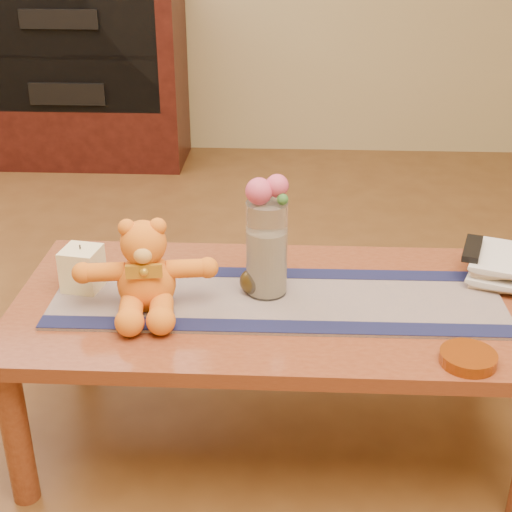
{
  "coord_description": "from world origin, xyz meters",
  "views": [
    {
      "loc": [
        0.03,
        -1.71,
        1.41
      ],
      "look_at": [
        -0.05,
        0.0,
        0.58
      ],
      "focal_mm": 51.08,
      "sensor_mm": 36.0,
      "label": 1
    }
  ],
  "objects_px": {
    "bronze_ball": "(252,281)",
    "tv_remote": "(472,248)",
    "pillar_candle": "(82,268)",
    "book_bottom": "(469,270)",
    "glass_vase": "(267,249)",
    "amber_dish": "(468,358)",
    "teddy_bear": "(145,265)"
  },
  "relations": [
    {
      "from": "glass_vase",
      "to": "tv_remote",
      "type": "distance_m",
      "value": 0.59
    },
    {
      "from": "glass_vase",
      "to": "bronze_ball",
      "type": "distance_m",
      "value": 0.1
    },
    {
      "from": "amber_dish",
      "to": "book_bottom",
      "type": "bearing_deg",
      "value": 77.62
    },
    {
      "from": "bronze_ball",
      "to": "amber_dish",
      "type": "bearing_deg",
      "value": -30.18
    },
    {
      "from": "teddy_bear",
      "to": "glass_vase",
      "type": "relative_size",
      "value": 1.32
    },
    {
      "from": "glass_vase",
      "to": "book_bottom",
      "type": "xyz_separation_m",
      "value": [
        0.58,
        0.15,
        -0.13
      ]
    },
    {
      "from": "glass_vase",
      "to": "amber_dish",
      "type": "distance_m",
      "value": 0.58
    },
    {
      "from": "tv_remote",
      "to": "book_bottom",
      "type": "bearing_deg",
      "value": 90.0
    },
    {
      "from": "teddy_bear",
      "to": "amber_dish",
      "type": "height_order",
      "value": "teddy_bear"
    },
    {
      "from": "pillar_candle",
      "to": "amber_dish",
      "type": "relative_size",
      "value": 0.88
    },
    {
      "from": "pillar_candle",
      "to": "glass_vase",
      "type": "distance_m",
      "value": 0.51
    },
    {
      "from": "tv_remote",
      "to": "glass_vase",
      "type": "bearing_deg",
      "value": -148.76
    },
    {
      "from": "book_bottom",
      "to": "tv_remote",
      "type": "height_order",
      "value": "tv_remote"
    },
    {
      "from": "bronze_ball",
      "to": "tv_remote",
      "type": "height_order",
      "value": "tv_remote"
    },
    {
      "from": "teddy_bear",
      "to": "glass_vase",
      "type": "height_order",
      "value": "glass_vase"
    },
    {
      "from": "pillar_candle",
      "to": "tv_remote",
      "type": "bearing_deg",
      "value": 7.38
    },
    {
      "from": "teddy_bear",
      "to": "bronze_ball",
      "type": "height_order",
      "value": "teddy_bear"
    },
    {
      "from": "glass_vase",
      "to": "bronze_ball",
      "type": "relative_size",
      "value": 3.79
    },
    {
      "from": "bronze_ball",
      "to": "book_bottom",
      "type": "relative_size",
      "value": 0.31
    },
    {
      "from": "pillar_candle",
      "to": "bronze_ball",
      "type": "height_order",
      "value": "pillar_candle"
    },
    {
      "from": "pillar_candle",
      "to": "tv_remote",
      "type": "relative_size",
      "value": 0.73
    },
    {
      "from": "tv_remote",
      "to": "amber_dish",
      "type": "relative_size",
      "value": 1.22
    },
    {
      "from": "teddy_bear",
      "to": "pillar_candle",
      "type": "height_order",
      "value": "teddy_bear"
    },
    {
      "from": "book_bottom",
      "to": "amber_dish",
      "type": "height_order",
      "value": "amber_dish"
    },
    {
      "from": "pillar_candle",
      "to": "bronze_ball",
      "type": "relative_size",
      "value": 1.69
    },
    {
      "from": "pillar_candle",
      "to": "glass_vase",
      "type": "relative_size",
      "value": 0.45
    },
    {
      "from": "glass_vase",
      "to": "amber_dish",
      "type": "bearing_deg",
      "value": -32.69
    },
    {
      "from": "amber_dish",
      "to": "pillar_candle",
      "type": "bearing_deg",
      "value": 162.54
    },
    {
      "from": "pillar_candle",
      "to": "book_bottom",
      "type": "relative_size",
      "value": 0.52
    },
    {
      "from": "book_bottom",
      "to": "teddy_bear",
      "type": "bearing_deg",
      "value": -150.44
    },
    {
      "from": "teddy_bear",
      "to": "book_bottom",
      "type": "relative_size",
      "value": 1.54
    },
    {
      "from": "glass_vase",
      "to": "bronze_ball",
      "type": "xyz_separation_m",
      "value": [
        -0.04,
        -0.01,
        -0.1
      ]
    }
  ]
}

